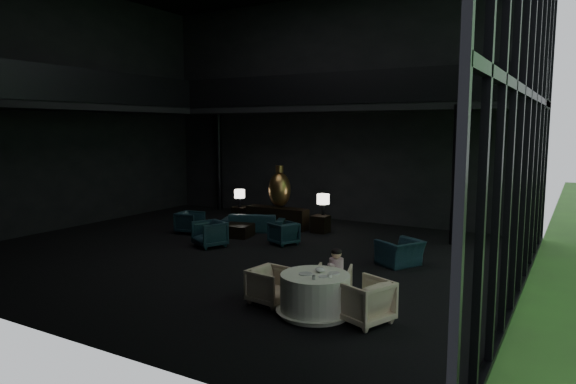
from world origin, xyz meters
The scene contains 34 objects.
floor centered at (0.00, 0.00, 0.00)m, with size 14.00×12.00×0.02m, color black.
wall_back centered at (0.00, 6.00, 4.00)m, with size 14.00×0.04×8.00m, color black.
wall_front centered at (0.00, -6.00, 4.00)m, with size 14.00×0.04×8.00m, color black.
wall_left centered at (-7.00, 0.00, 4.00)m, with size 0.04×12.00×8.00m, color black.
curtain_wall centered at (6.95, 0.00, 4.00)m, with size 0.20×12.00×8.00m, color black, non-canonical shape.
mezzanine_left centered at (-6.00, 0.00, 4.00)m, with size 2.00×12.00×0.25m, color black.
mezzanine_back centered at (1.00, 5.00, 4.00)m, with size 12.00×2.00×0.25m, color black.
railing_left centered at (-5.00, 0.00, 4.60)m, with size 0.06×12.00×1.00m, color black.
railing_back centered at (1.00, 4.00, 4.60)m, with size 12.00×0.06×1.00m, color black.
column_nw centered at (-5.00, 5.70, 2.00)m, with size 0.24×0.24×4.00m, color black.
column_ne centered at (4.80, 4.00, 2.00)m, with size 0.24×0.24×4.00m, color black.
console centered at (-0.88, 3.51, 0.35)m, with size 2.19×0.50×0.70m, color black.
bronze_urn centered at (-0.88, 3.68, 1.30)m, with size 0.75×0.75×1.40m.
side_table_left centered at (-2.48, 3.70, 0.29)m, with size 0.52×0.52×0.57m, color black.
table_lamp_left centered at (-2.48, 3.61, 1.02)m, with size 0.37×0.37×0.62m.
side_table_right centered at (0.72, 3.57, 0.28)m, with size 0.50×0.50×0.55m, color black.
table_lamp_right centered at (0.72, 3.75, 1.03)m, with size 0.40×0.40×0.68m.
sofa centered at (-1.27, 2.72, 0.38)m, with size 1.93×0.56×0.76m, color black.
lounge_armchair_west centered at (-2.86, 1.39, 0.37)m, with size 0.72×0.67×0.74m, color #112C3D.
lounge_armchair_east centered at (0.55, 1.51, 0.33)m, with size 0.64×0.60×0.66m, color black.
lounge_armchair_south centered at (-1.11, 0.21, 0.42)m, with size 0.82×0.77×0.84m, color #152835.
window_armchair centered at (4.18, 0.98, 0.38)m, with size 0.88×0.57×0.77m, color #0E2631.
coffee_table centered at (-1.24, 1.74, 0.19)m, with size 0.84×0.84×0.37m, color black.
dining_table centered at (3.89, -3.03, 0.33)m, with size 1.42×1.42×0.75m.
dining_chair_north centered at (3.77, -1.97, 0.31)m, with size 0.60×0.57×0.62m, color beige.
dining_chair_east centered at (4.80, -2.93, 0.45)m, with size 0.88×0.82×0.90m, color #B2A68C.
dining_chair_west centered at (2.89, -2.91, 0.37)m, with size 0.72×0.68×0.74m, color beige.
child centered at (3.91, -2.15, 0.74)m, with size 0.28×0.28×0.59m.
plate_a centered at (3.74, -3.11, 0.76)m, with size 0.25×0.25×0.02m, color white.
plate_b centered at (4.17, -2.81, 0.76)m, with size 0.21×0.21×0.01m, color white.
saucer centered at (4.09, -3.11, 0.76)m, with size 0.17×0.17×0.01m, color white.
coffee_cup centered at (4.20, -3.07, 0.79)m, with size 0.08×0.08×0.06m, color white.
cereal_bowl centered at (3.90, -2.85, 0.79)m, with size 0.18×0.18×0.09m, color white.
cream_pot centered at (4.01, -3.32, 0.79)m, with size 0.06×0.06×0.07m, color #99999E.
Camera 1 is at (7.95, -11.00, 3.37)m, focal length 32.00 mm.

